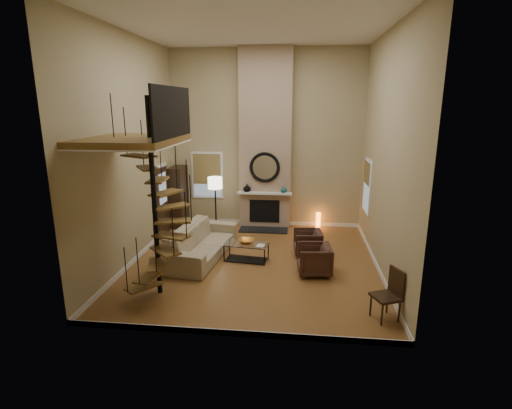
# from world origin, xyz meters

# --- Properties ---
(ground) EXTENTS (6.00, 6.50, 0.01)m
(ground) POSITION_xyz_m (0.00, 0.00, -0.01)
(ground) COLOR #9E6A33
(ground) RESTS_ON ground
(back_wall) EXTENTS (6.00, 0.02, 5.50)m
(back_wall) POSITION_xyz_m (0.00, 3.25, 2.75)
(back_wall) COLOR tan
(back_wall) RESTS_ON ground
(front_wall) EXTENTS (6.00, 0.02, 5.50)m
(front_wall) POSITION_xyz_m (0.00, -3.25, 2.75)
(front_wall) COLOR tan
(front_wall) RESTS_ON ground
(left_wall) EXTENTS (0.02, 6.50, 5.50)m
(left_wall) POSITION_xyz_m (-3.00, 0.00, 2.75)
(left_wall) COLOR tan
(left_wall) RESTS_ON ground
(right_wall) EXTENTS (0.02, 6.50, 5.50)m
(right_wall) POSITION_xyz_m (3.00, 0.00, 2.75)
(right_wall) COLOR tan
(right_wall) RESTS_ON ground
(ceiling) EXTENTS (6.00, 6.50, 0.01)m
(ceiling) POSITION_xyz_m (0.00, 0.00, 5.50)
(ceiling) COLOR silver
(ceiling) RESTS_ON back_wall
(baseboard_back) EXTENTS (6.00, 0.02, 0.12)m
(baseboard_back) POSITION_xyz_m (0.00, 3.24, 0.06)
(baseboard_back) COLOR white
(baseboard_back) RESTS_ON ground
(baseboard_front) EXTENTS (6.00, 0.02, 0.12)m
(baseboard_front) POSITION_xyz_m (0.00, -3.24, 0.06)
(baseboard_front) COLOR white
(baseboard_front) RESTS_ON ground
(baseboard_left) EXTENTS (0.02, 6.50, 0.12)m
(baseboard_left) POSITION_xyz_m (-2.99, 0.00, 0.06)
(baseboard_left) COLOR white
(baseboard_left) RESTS_ON ground
(baseboard_right) EXTENTS (0.02, 6.50, 0.12)m
(baseboard_right) POSITION_xyz_m (2.99, 0.00, 0.06)
(baseboard_right) COLOR white
(baseboard_right) RESTS_ON ground
(chimney_breast) EXTENTS (1.60, 0.38, 5.50)m
(chimney_breast) POSITION_xyz_m (0.00, 3.06, 2.75)
(chimney_breast) COLOR tan
(chimney_breast) RESTS_ON ground
(hearth) EXTENTS (1.50, 0.60, 0.04)m
(hearth) POSITION_xyz_m (0.00, 2.57, 0.02)
(hearth) COLOR black
(hearth) RESTS_ON ground
(firebox) EXTENTS (0.95, 0.02, 0.72)m
(firebox) POSITION_xyz_m (0.00, 2.86, 0.55)
(firebox) COLOR black
(firebox) RESTS_ON chimney_breast
(mantel) EXTENTS (1.70, 0.18, 0.06)m
(mantel) POSITION_xyz_m (0.00, 2.78, 1.15)
(mantel) COLOR white
(mantel) RESTS_ON chimney_breast
(mirror_frame) EXTENTS (0.94, 0.10, 0.94)m
(mirror_frame) POSITION_xyz_m (0.00, 2.84, 1.95)
(mirror_frame) COLOR black
(mirror_frame) RESTS_ON chimney_breast
(mirror_disc) EXTENTS (0.80, 0.01, 0.80)m
(mirror_disc) POSITION_xyz_m (0.00, 2.85, 1.95)
(mirror_disc) COLOR white
(mirror_disc) RESTS_ON chimney_breast
(vase_left) EXTENTS (0.24, 0.24, 0.25)m
(vase_left) POSITION_xyz_m (-0.55, 2.82, 1.30)
(vase_left) COLOR black
(vase_left) RESTS_ON mantel
(vase_right) EXTENTS (0.20, 0.20, 0.21)m
(vase_right) POSITION_xyz_m (0.60, 2.82, 1.28)
(vase_right) COLOR #185354
(vase_right) RESTS_ON mantel
(window_back) EXTENTS (1.02, 0.06, 1.52)m
(window_back) POSITION_xyz_m (-1.90, 3.22, 1.62)
(window_back) COLOR white
(window_back) RESTS_ON back_wall
(window_right) EXTENTS (0.06, 1.02, 1.52)m
(window_right) POSITION_xyz_m (2.97, 2.00, 1.63)
(window_right) COLOR white
(window_right) RESTS_ON right_wall
(entry_door) EXTENTS (0.10, 1.05, 2.16)m
(entry_door) POSITION_xyz_m (-2.95, 1.80, 1.05)
(entry_door) COLOR white
(entry_door) RESTS_ON ground
(loft) EXTENTS (1.70, 2.20, 1.09)m
(loft) POSITION_xyz_m (-2.04, -1.80, 3.24)
(loft) COLOR brown
(loft) RESTS_ON left_wall
(spiral_stair) EXTENTS (1.47, 1.47, 4.06)m
(spiral_stair) POSITION_xyz_m (-1.78, -1.79, 1.78)
(spiral_stair) COLOR black
(spiral_stair) RESTS_ON ground
(hutch) EXTENTS (0.41, 0.87, 1.95)m
(hutch) POSITION_xyz_m (-2.75, 2.81, 0.95)
(hutch) COLOR black
(hutch) RESTS_ON ground
(sofa) EXTENTS (1.46, 2.96, 0.83)m
(sofa) POSITION_xyz_m (-1.41, 0.27, 0.40)
(sofa) COLOR tan
(sofa) RESTS_ON ground
(armchair_near) EXTENTS (0.77, 0.76, 0.65)m
(armchair_near) POSITION_xyz_m (1.39, 0.65, 0.35)
(armchair_near) COLOR #43281F
(armchair_near) RESTS_ON ground
(armchair_far) EXTENTS (0.84, 0.82, 0.70)m
(armchair_far) POSITION_xyz_m (1.53, -0.50, 0.35)
(armchair_far) COLOR #43281F
(armchair_far) RESTS_ON ground
(coffee_table) EXTENTS (1.17, 0.70, 0.43)m
(coffee_table) POSITION_xyz_m (-0.21, 0.12, 0.28)
(coffee_table) COLOR silver
(coffee_table) RESTS_ON ground
(bowl) EXTENTS (0.40, 0.40, 0.10)m
(bowl) POSITION_xyz_m (-0.21, 0.17, 0.50)
(bowl) COLOR orange
(bowl) RESTS_ON coffee_table
(book) EXTENTS (0.23, 0.28, 0.02)m
(book) POSITION_xyz_m (0.14, -0.03, 0.46)
(book) COLOR gray
(book) RESTS_ON coffee_table
(floor_lamp) EXTENTS (0.43, 0.43, 1.76)m
(floor_lamp) POSITION_xyz_m (-1.44, 2.27, 1.41)
(floor_lamp) COLOR black
(floor_lamp) RESTS_ON ground
(accent_lamp) EXTENTS (0.14, 0.14, 0.51)m
(accent_lamp) POSITION_xyz_m (1.70, 3.00, 0.25)
(accent_lamp) COLOR orange
(accent_lamp) RESTS_ON ground
(side_chair) EXTENTS (0.59, 0.59, 0.97)m
(side_chair) POSITION_xyz_m (2.77, -2.34, 0.53)
(side_chair) COLOR black
(side_chair) RESTS_ON ground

